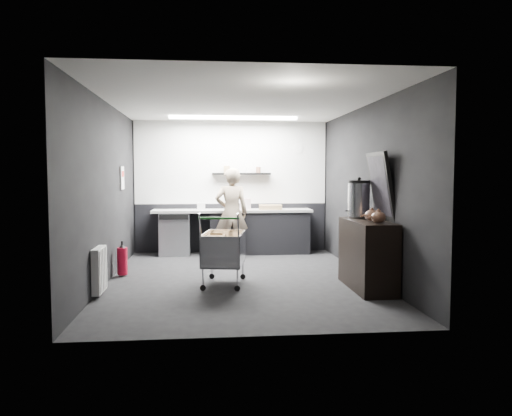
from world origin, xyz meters
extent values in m
plane|color=black|center=(0.00, 0.00, 0.00)|extent=(5.50, 5.50, 0.00)
plane|color=silver|center=(0.00, 0.00, 2.70)|extent=(5.50, 5.50, 0.00)
plane|color=black|center=(0.00, 2.75, 1.35)|extent=(5.50, 0.00, 5.50)
plane|color=black|center=(0.00, -2.75, 1.35)|extent=(5.50, 0.00, 5.50)
plane|color=black|center=(-2.00, 0.00, 1.35)|extent=(0.00, 5.50, 5.50)
plane|color=black|center=(2.00, 0.00, 1.35)|extent=(0.00, 5.50, 5.50)
cube|color=silver|center=(0.00, 2.73, 1.85)|extent=(3.95, 0.02, 1.70)
cube|color=black|center=(0.00, 2.73, 0.50)|extent=(3.95, 0.02, 1.00)
cube|color=black|center=(0.20, 2.62, 1.62)|extent=(1.20, 0.22, 0.04)
cylinder|color=white|center=(1.40, 2.72, 2.15)|extent=(0.20, 0.03, 0.20)
cube|color=white|center=(-1.98, 1.30, 1.55)|extent=(0.02, 0.30, 0.40)
cube|color=red|center=(-1.98, 1.30, 1.62)|extent=(0.02, 0.22, 0.10)
cube|color=white|center=(-1.94, -0.90, 0.35)|extent=(0.10, 0.50, 0.60)
cube|color=white|center=(0.00, 1.85, 2.67)|extent=(2.40, 0.20, 0.04)
cube|color=black|center=(0.55, 2.42, 0.42)|extent=(2.00, 0.56, 0.85)
cube|color=#B2B2AD|center=(0.00, 2.42, 0.88)|extent=(3.20, 0.60, 0.05)
cube|color=#9EA0A5|center=(-1.15, 2.42, 0.42)|extent=(0.60, 0.58, 0.85)
cube|color=black|center=(-1.15, 2.12, 0.78)|extent=(0.56, 0.02, 0.10)
imported|color=#BBAD95|center=(-0.04, 1.97, 0.87)|extent=(0.65, 0.44, 1.73)
cube|color=silver|center=(-0.27, -0.39, 0.32)|extent=(0.70, 0.95, 0.02)
cube|color=silver|center=(-0.54, -0.39, 0.54)|extent=(0.17, 0.86, 0.46)
cube|color=silver|center=(0.00, -0.39, 0.54)|extent=(0.17, 0.86, 0.46)
cube|color=silver|center=(-0.27, -0.81, 0.54)|extent=(0.56, 0.11, 0.46)
cube|color=silver|center=(-0.27, 0.04, 0.54)|extent=(0.56, 0.11, 0.46)
cylinder|color=silver|center=(-0.51, -0.78, 0.17)|extent=(0.02, 0.02, 0.31)
cylinder|color=silver|center=(-0.03, -0.78, 0.17)|extent=(0.02, 0.02, 0.31)
cylinder|color=silver|center=(-0.51, 0.01, 0.17)|extent=(0.02, 0.02, 0.31)
cylinder|color=silver|center=(-0.03, 0.01, 0.17)|extent=(0.02, 0.02, 0.31)
cylinder|color=green|center=(-0.27, -0.87, 1.02)|extent=(0.56, 0.13, 0.03)
cube|color=olive|center=(-0.39, -0.29, 0.52)|extent=(0.29, 0.34, 0.39)
cube|color=olive|center=(-0.12, -0.51, 0.50)|extent=(0.27, 0.32, 0.35)
cylinder|color=black|center=(-0.51, -0.78, 0.04)|extent=(0.09, 0.04, 0.08)
cylinder|color=black|center=(-0.51, 0.01, 0.04)|extent=(0.09, 0.04, 0.08)
cylinder|color=black|center=(-0.03, -0.78, 0.04)|extent=(0.09, 0.04, 0.08)
cylinder|color=black|center=(-0.03, 0.01, 0.04)|extent=(0.09, 0.04, 0.08)
cube|color=black|center=(1.74, -0.84, 0.48)|extent=(0.48, 1.29, 0.97)
cylinder|color=silver|center=(1.74, -0.41, 1.24)|extent=(0.32, 0.32, 0.49)
cylinder|color=black|center=(1.74, -0.41, 1.51)|extent=(0.32, 0.32, 0.04)
sphere|color=black|center=(1.74, -0.41, 1.55)|extent=(0.05, 0.05, 0.05)
ellipsoid|color=brown|center=(1.74, -1.00, 1.05)|extent=(0.19, 0.19, 0.15)
ellipsoid|color=brown|center=(1.74, -1.27, 1.05)|extent=(0.19, 0.19, 0.15)
cube|color=black|center=(1.94, -0.79, 1.45)|extent=(0.22, 0.75, 0.96)
cube|color=black|center=(1.92, -0.79, 1.45)|extent=(0.16, 0.65, 0.83)
cylinder|color=#B70C26|center=(-1.85, 0.37, 0.24)|extent=(0.16, 0.16, 0.43)
cone|color=black|center=(-1.85, 0.37, 0.48)|extent=(0.11, 0.11, 0.06)
cylinder|color=black|center=(-1.85, 0.37, 0.53)|extent=(0.03, 0.03, 0.06)
cube|color=#9A7B52|center=(0.77, 2.37, 0.95)|extent=(0.49, 0.39, 0.09)
cylinder|color=silver|center=(0.26, 2.42, 1.01)|extent=(0.23, 0.23, 0.23)
cube|color=white|center=(-0.62, 2.37, 0.97)|extent=(0.16, 0.13, 0.14)
camera|label=1|loc=(-0.51, -7.62, 1.63)|focal=35.00mm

